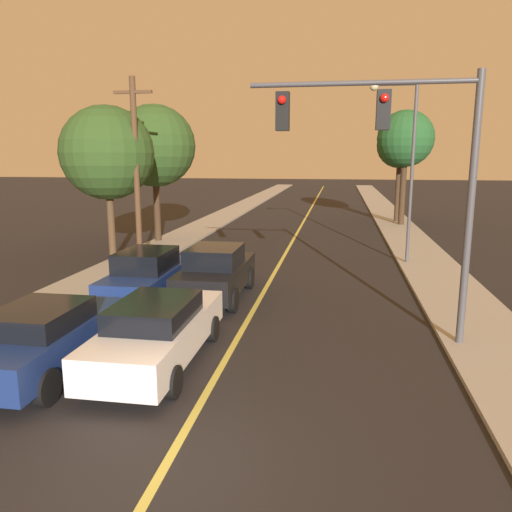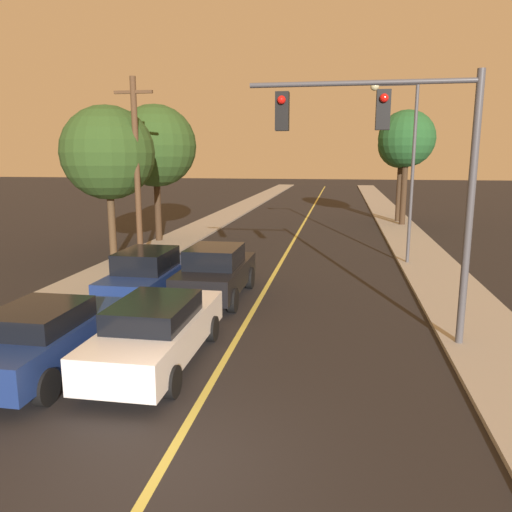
{
  "view_description": "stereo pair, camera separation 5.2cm",
  "coord_description": "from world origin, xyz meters",
  "px_view_note": "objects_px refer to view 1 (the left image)",
  "views": [
    {
      "loc": [
        2.47,
        -6.43,
        4.6
      ],
      "look_at": [
        0.0,
        8.43,
        1.6
      ],
      "focal_mm": 35.0,
      "sensor_mm": 36.0,
      "label": 1
    },
    {
      "loc": [
        2.52,
        -6.43,
        4.6
      ],
      "look_at": [
        0.0,
        8.43,
        1.6
      ],
      "focal_mm": 35.0,
      "sensor_mm": 36.0,
      "label": 2
    }
  ],
  "objects_px": {
    "car_near_lane_front": "(158,330)",
    "tree_left_far": "(107,153)",
    "traffic_signal_mast": "(399,152)",
    "car_outer_lane_front": "(45,337)",
    "car_outer_lane_second": "(148,274)",
    "car_near_lane_second": "(216,272)",
    "tree_right_near": "(400,146)",
    "tree_right_far": "(406,139)",
    "streetlamp_right": "(402,149)",
    "utility_pole_left": "(136,170)",
    "tree_left_near": "(155,146)"
  },
  "relations": [
    {
      "from": "streetlamp_right",
      "to": "tree_left_near",
      "type": "relative_size",
      "value": 1.05
    },
    {
      "from": "car_outer_lane_second",
      "to": "tree_left_far",
      "type": "distance_m",
      "value": 7.36
    },
    {
      "from": "traffic_signal_mast",
      "to": "tree_left_far",
      "type": "bearing_deg",
      "value": 144.36
    },
    {
      "from": "car_near_lane_second",
      "to": "tree_right_near",
      "type": "relative_size",
      "value": 0.67
    },
    {
      "from": "traffic_signal_mast",
      "to": "streetlamp_right",
      "type": "height_order",
      "value": "streetlamp_right"
    },
    {
      "from": "car_near_lane_front",
      "to": "tree_left_far",
      "type": "height_order",
      "value": "tree_left_far"
    },
    {
      "from": "car_near_lane_front",
      "to": "car_outer_lane_second",
      "type": "relative_size",
      "value": 1.04
    },
    {
      "from": "car_near_lane_second",
      "to": "tree_right_near",
      "type": "distance_m",
      "value": 22.86
    },
    {
      "from": "car_near_lane_second",
      "to": "streetlamp_right",
      "type": "bearing_deg",
      "value": 45.22
    },
    {
      "from": "car_outer_lane_second",
      "to": "streetlamp_right",
      "type": "height_order",
      "value": "streetlamp_right"
    },
    {
      "from": "car_outer_lane_second",
      "to": "utility_pole_left",
      "type": "bearing_deg",
      "value": 115.66
    },
    {
      "from": "tree_left_near",
      "to": "car_near_lane_second",
      "type": "bearing_deg",
      "value": -60.42
    },
    {
      "from": "car_near_lane_second",
      "to": "tree_left_far",
      "type": "distance_m",
      "value": 8.52
    },
    {
      "from": "traffic_signal_mast",
      "to": "streetlamp_right",
      "type": "xyz_separation_m",
      "value": [
        1.19,
        9.67,
        0.21
      ]
    },
    {
      "from": "utility_pole_left",
      "to": "tree_right_far",
      "type": "relative_size",
      "value": 1.01
    },
    {
      "from": "utility_pole_left",
      "to": "tree_right_near",
      "type": "xyz_separation_m",
      "value": [
        12.23,
        16.96,
        1.29
      ]
    },
    {
      "from": "streetlamp_right",
      "to": "car_near_lane_second",
      "type": "bearing_deg",
      "value": -134.78
    },
    {
      "from": "car_outer_lane_front",
      "to": "tree_left_far",
      "type": "xyz_separation_m",
      "value": [
        -3.64,
        11.0,
        3.95
      ]
    },
    {
      "from": "car_near_lane_front",
      "to": "utility_pole_left",
      "type": "distance_m",
      "value": 10.82
    },
    {
      "from": "car_near_lane_front",
      "to": "car_near_lane_second",
      "type": "relative_size",
      "value": 1.08
    },
    {
      "from": "car_near_lane_front",
      "to": "tree_left_far",
      "type": "relative_size",
      "value": 0.75
    },
    {
      "from": "traffic_signal_mast",
      "to": "tree_right_far",
      "type": "bearing_deg",
      "value": 82.78
    },
    {
      "from": "traffic_signal_mast",
      "to": "car_outer_lane_second",
      "type": "bearing_deg",
      "value": 158.52
    },
    {
      "from": "car_outer_lane_front",
      "to": "tree_right_far",
      "type": "xyz_separation_m",
      "value": [
        10.34,
        25.38,
        4.93
      ]
    },
    {
      "from": "tree_left_far",
      "to": "tree_right_far",
      "type": "height_order",
      "value": "tree_right_far"
    },
    {
      "from": "car_outer_lane_second",
      "to": "tree_right_near",
      "type": "height_order",
      "value": "tree_right_near"
    },
    {
      "from": "car_outer_lane_front",
      "to": "tree_right_far",
      "type": "relative_size",
      "value": 0.6
    },
    {
      "from": "tree_right_near",
      "to": "car_outer_lane_second",
      "type": "bearing_deg",
      "value": -115.69
    },
    {
      "from": "tree_left_far",
      "to": "traffic_signal_mast",
      "type": "bearing_deg",
      "value": -35.64
    },
    {
      "from": "car_outer_lane_front",
      "to": "streetlamp_right",
      "type": "height_order",
      "value": "streetlamp_right"
    },
    {
      "from": "traffic_signal_mast",
      "to": "car_near_lane_front",
      "type": "bearing_deg",
      "value": -157.25
    },
    {
      "from": "tree_right_far",
      "to": "streetlamp_right",
      "type": "bearing_deg",
      "value": -97.37
    },
    {
      "from": "car_near_lane_front",
      "to": "tree_left_near",
      "type": "bearing_deg",
      "value": 110.38
    },
    {
      "from": "tree_left_far",
      "to": "tree_right_near",
      "type": "xyz_separation_m",
      "value": [
        13.83,
        16.16,
        0.61
      ]
    },
    {
      "from": "utility_pole_left",
      "to": "tree_left_near",
      "type": "bearing_deg",
      "value": 103.7
    },
    {
      "from": "car_near_lane_front",
      "to": "tree_right_far",
      "type": "bearing_deg",
      "value": 71.77
    },
    {
      "from": "tree_right_near",
      "to": "car_near_lane_second",
      "type": "bearing_deg",
      "value": -110.76
    },
    {
      "from": "car_outer_lane_second",
      "to": "tree_left_far",
      "type": "bearing_deg",
      "value": 125.83
    },
    {
      "from": "utility_pole_left",
      "to": "streetlamp_right",
      "type": "bearing_deg",
      "value": 13.09
    },
    {
      "from": "car_near_lane_second",
      "to": "car_outer_lane_front",
      "type": "xyz_separation_m",
      "value": [
        -2.25,
        -6.19,
        -0.09
      ]
    },
    {
      "from": "traffic_signal_mast",
      "to": "streetlamp_right",
      "type": "distance_m",
      "value": 9.75
    },
    {
      "from": "car_near_lane_second",
      "to": "streetlamp_right",
      "type": "relative_size",
      "value": 0.61
    },
    {
      "from": "traffic_signal_mast",
      "to": "utility_pole_left",
      "type": "height_order",
      "value": "utility_pole_left"
    },
    {
      "from": "car_outer_lane_front",
      "to": "tree_left_near",
      "type": "height_order",
      "value": "tree_left_near"
    },
    {
      "from": "streetlamp_right",
      "to": "tree_right_near",
      "type": "bearing_deg",
      "value": 84.08
    },
    {
      "from": "utility_pole_left",
      "to": "tree_left_far",
      "type": "relative_size",
      "value": 1.14
    },
    {
      "from": "car_near_lane_second",
      "to": "traffic_signal_mast",
      "type": "height_order",
      "value": "traffic_signal_mast"
    },
    {
      "from": "car_near_lane_second",
      "to": "traffic_signal_mast",
      "type": "relative_size",
      "value": 0.72
    },
    {
      "from": "car_near_lane_front",
      "to": "car_outer_lane_front",
      "type": "relative_size",
      "value": 1.1
    },
    {
      "from": "tree_left_far",
      "to": "car_near_lane_second",
      "type": "bearing_deg",
      "value": -39.28
    }
  ]
}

